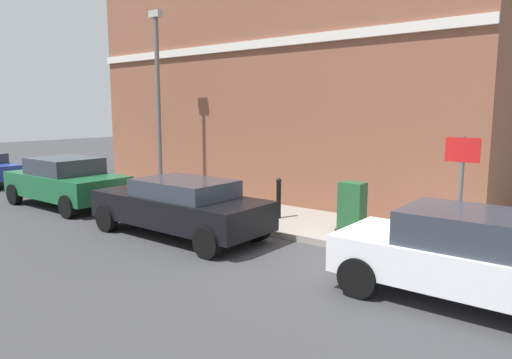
% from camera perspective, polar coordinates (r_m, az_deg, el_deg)
% --- Properties ---
extents(ground, '(80.00, 80.00, 0.00)m').
position_cam_1_polar(ground, '(9.34, 9.51, -9.71)').
color(ground, '#38383A').
extents(sidewalk, '(2.57, 30.00, 0.15)m').
position_cam_1_polar(sidewalk, '(14.38, -8.06, -2.91)').
color(sidewalk, gray).
rests_on(sidewalk, ground).
extents(corner_building, '(6.43, 13.69, 7.08)m').
position_cam_1_polar(corner_building, '(16.84, 5.69, 10.64)').
color(corner_building, brown).
rests_on(corner_building, ground).
extents(car_white, '(1.81, 3.96, 1.42)m').
position_cam_1_polar(car_white, '(7.72, 24.86, -8.54)').
color(car_white, silver).
rests_on(car_white, ground).
extents(car_black, '(1.82, 4.46, 1.34)m').
position_cam_1_polar(car_black, '(10.86, -9.30, -3.18)').
color(car_black, black).
rests_on(car_black, ground).
extents(car_green, '(1.97, 4.16, 1.48)m').
position_cam_1_polar(car_green, '(15.22, -22.27, -0.19)').
color(car_green, '#195933').
rests_on(car_green, ground).
extents(utility_cabinet, '(0.46, 0.61, 1.15)m').
position_cam_1_polar(utility_cabinet, '(10.75, 11.69, -3.59)').
color(utility_cabinet, '#1E4C28').
rests_on(utility_cabinet, sidewalk).
extents(bollard_near_cabinet, '(0.14, 0.14, 1.04)m').
position_cam_1_polar(bollard_near_cabinet, '(11.89, 2.80, -2.15)').
color(bollard_near_cabinet, black).
rests_on(bollard_near_cabinet, sidewalk).
extents(street_sign, '(0.08, 0.60, 2.30)m').
position_cam_1_polar(street_sign, '(9.15, 23.85, -0.01)').
color(street_sign, '#59595B').
rests_on(street_sign, sidewalk).
extents(lamppost, '(0.20, 0.44, 5.72)m').
position_cam_1_polar(lamppost, '(14.89, -11.92, 9.87)').
color(lamppost, '#59595B').
rests_on(lamppost, sidewalk).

